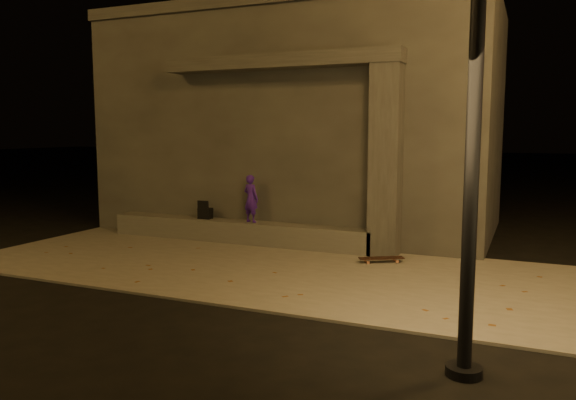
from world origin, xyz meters
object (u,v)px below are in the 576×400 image
at_px(skateboarder, 251,199).
at_px(backpack, 205,212).
at_px(skateboard, 381,258).
at_px(column, 386,161).

height_order(skateboarder, backpack, skateboarder).
height_order(skateboarder, skateboard, skateboarder).
bearing_deg(backpack, column, -3.08).
bearing_deg(skateboarder, column, -164.03).
bearing_deg(backpack, skateboard, -12.07).
distance_m(backpack, skateboard, 4.19).
xyz_separation_m(skateboarder, skateboard, (2.98, -0.65, -0.88)).
relative_size(column, skateboard, 4.49).
relative_size(backpack, skateboard, 0.51).
bearing_deg(skateboard, skateboarder, 136.23).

